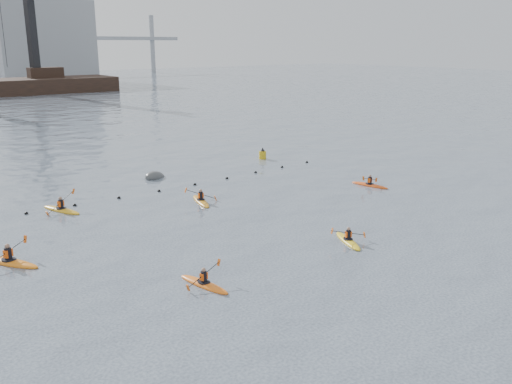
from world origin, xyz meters
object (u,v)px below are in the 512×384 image
kayaker_0 (204,283)px  kayaker_5 (61,209)px  kayaker_3 (201,201)px  nav_buoy (263,155)px  kayaker_2 (9,261)px  mooring_buoy (155,178)px  kayaker_1 (348,240)px  kayaker_4 (370,185)px

kayaker_0 → kayaker_5: 14.80m
kayaker_3 → nav_buoy: 14.69m
kayaker_2 → mooring_buoy: kayaker_2 is taller
kayaker_5 → kayaker_0: bearing=-105.9°
kayaker_1 → mooring_buoy: 19.26m
kayaker_2 → kayaker_4: size_ratio=1.11×
kayaker_0 → kayaker_5: bearing=83.6°
kayaker_0 → kayaker_4: kayaker_0 is taller
kayaker_5 → nav_buoy: 20.56m
kayaker_2 → kayaker_1: bearing=-58.0°
kayaker_5 → kayaker_1: bearing=-76.3°
kayaker_1 → nav_buoy: bearing=87.3°
kayaker_2 → nav_buoy: bearing=-4.9°
mooring_buoy → kayaker_3: bearing=-96.4°
kayaker_0 → nav_buoy: size_ratio=2.49×
nav_buoy → kayaker_2: bearing=-155.6°
kayaker_4 → mooring_buoy: kayaker_4 is taller
kayaker_3 → mooring_buoy: kayaker_3 is taller
kayaker_0 → kayaker_4: (19.05, 6.70, 0.00)m
kayaker_2 → kayaker_5: size_ratio=1.04×
kayaker_0 → kayaker_3: (6.94, 10.93, 0.01)m
kayaker_3 → kayaker_5: 8.83m
kayaker_0 → kayaker_3: bearing=47.3°
kayaker_0 → kayaker_4: 20.19m
kayaker_3 → kayaker_5: (-7.96, 3.83, 0.00)m
kayaker_0 → kayaker_5: size_ratio=0.90×
kayaker_4 → kayaker_1: bearing=24.4°
kayaker_0 → kayaker_3: size_ratio=0.92×
kayaker_1 → kayaker_2: bearing=176.0°
kayaker_1 → mooring_buoy: size_ratio=1.40×
kayaker_2 → kayaker_5: kayaker_5 is taller
kayaker_3 → kayaker_1: bearing=-62.8°
kayaker_2 → kayaker_4: (25.00, -1.19, -0.02)m
kayaker_2 → mooring_buoy: size_ratio=1.66×
kayaker_3 → kayaker_5: size_ratio=0.97×
kayaker_0 → kayaker_2: kayaker_2 is taller
kayaker_1 → nav_buoy: size_ratio=2.43×
kayaker_1 → kayaker_5: (-9.97, 15.04, 0.01)m
kayaker_3 → nav_buoy: (12.10, 8.32, 0.26)m
mooring_buoy → kayaker_4: bearing=-47.6°
kayaker_1 → kayaker_4: size_ratio=0.94×
kayaker_4 → kayaker_5: kayaker_5 is taller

